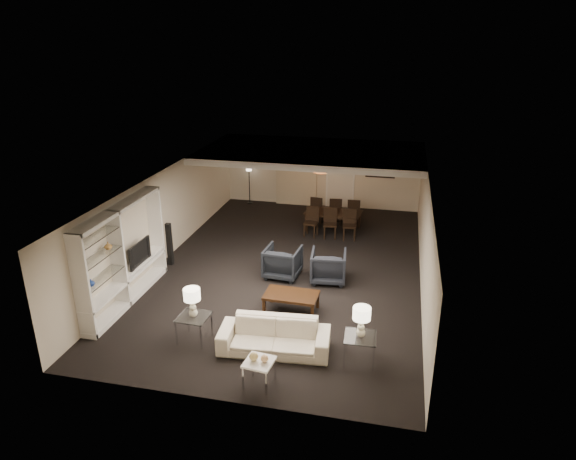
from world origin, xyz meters
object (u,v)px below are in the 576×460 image
(sofa, at_px, (274,336))
(armchair_left, at_px, (283,262))
(television, at_px, (136,253))
(chair_fm, at_px, (336,210))
(marble_table, at_px, (259,373))
(armchair_right, at_px, (328,266))
(chair_fr, at_px, (354,212))
(table_lamp_left, at_px, (192,303))
(vase_amber, at_px, (108,246))
(floor_speaker, at_px, (170,244))
(chair_nm, at_px, (330,224))
(chair_nr, at_px, (349,225))
(side_table_right, at_px, (360,349))
(coffee_table, at_px, (291,302))
(pendant_light, at_px, (321,168))
(side_table_left, at_px, (194,328))
(chair_fl, at_px, (318,209))
(dining_table, at_px, (333,221))
(vase_blue, at_px, (91,283))
(table_lamp_right, at_px, (361,322))
(floor_lamp, at_px, (249,184))
(chair_nl, at_px, (311,222))

(sofa, xyz_separation_m, armchair_left, (-0.60, 3.30, 0.09))
(television, relative_size, chair_fm, 1.06)
(marble_table, bearing_deg, armchair_right, 82.23)
(chair_fr, bearing_deg, table_lamp_left, 68.74)
(vase_amber, height_order, floor_speaker, vase_amber)
(chair_nm, bearing_deg, armchair_right, -89.98)
(marble_table, xyz_separation_m, chair_nr, (0.81, 7.35, 0.21))
(marble_table, distance_m, television, 4.85)
(marble_table, distance_m, floor_speaker, 5.85)
(side_table_right, bearing_deg, armchair_right, 108.43)
(coffee_table, distance_m, chair_nm, 4.66)
(pendant_light, xyz_separation_m, floor_speaker, (-3.50, -3.97, -1.32))
(armchair_left, xyz_separation_m, side_table_left, (-1.10, -3.30, -0.13))
(coffee_table, relative_size, armchair_left, 1.34)
(armchair_right, bearing_deg, armchair_left, -5.53)
(armchair_right, height_order, marble_table, armchair_right)
(television, height_order, chair_fm, television)
(marble_table, height_order, chair_fl, chair_fl)
(dining_table, bearing_deg, vase_amber, -118.61)
(coffee_table, bearing_deg, chair_nm, 87.38)
(sofa, relative_size, vase_amber, 12.65)
(coffee_table, relative_size, chair_fm, 1.32)
(side_table_left, xyz_separation_m, vase_blue, (-2.19, -0.10, 0.86))
(table_lamp_right, distance_m, chair_fr, 7.61)
(side_table_right, relative_size, dining_table, 0.35)
(floor_speaker, bearing_deg, vase_blue, -90.87)
(side_table_left, distance_m, vase_blue, 2.35)
(side_table_right, bearing_deg, television, 162.61)
(chair_fm, bearing_deg, pendant_light, 18.26)
(marble_table, relative_size, floor_lamp, 0.35)
(sofa, relative_size, armchair_right, 2.45)
(television, bearing_deg, chair_fm, -35.01)
(pendant_light, relative_size, table_lamp_left, 0.83)
(chair_nr, relative_size, chair_fr, 1.00)
(table_lamp_left, height_order, chair_fl, table_lamp_left)
(armchair_right, height_order, chair_fl, chair_fl)
(dining_table, distance_m, chair_nm, 0.67)
(vase_blue, bearing_deg, dining_table, 59.65)
(pendant_light, bearing_deg, armchair_right, -77.74)
(television, height_order, vase_amber, vase_amber)
(floor_lamp, bearing_deg, floor_speaker, -95.77)
(armchair_right, xyz_separation_m, chair_nr, (0.21, 2.95, 0.05))
(coffee_table, height_order, chair_fl, chair_fl)
(armchair_left, bearing_deg, dining_table, -98.25)
(armchair_left, relative_size, side_table_right, 1.49)
(table_lamp_right, xyz_separation_m, chair_fm, (-1.49, 7.55, -0.42))
(dining_table, bearing_deg, floor_speaker, -133.63)
(pendant_light, relative_size, side_table_left, 0.86)
(chair_nl, xyz_separation_m, chair_nr, (1.20, 0.00, 0.00))
(coffee_table, bearing_deg, table_lamp_left, -136.74)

